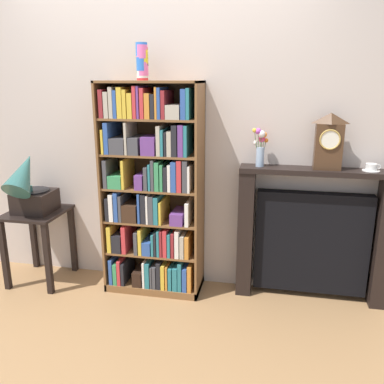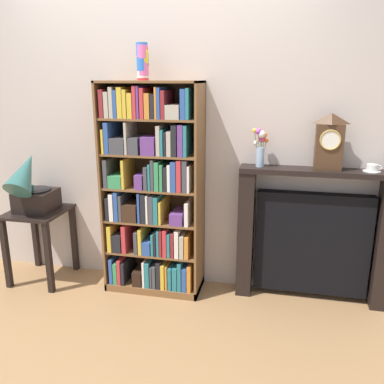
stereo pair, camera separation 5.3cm
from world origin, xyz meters
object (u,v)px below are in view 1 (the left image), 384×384
bookshelf (152,194)px  teacup_with_saucer (371,168)px  cup_stack (142,62)px  flower_vase (260,146)px  fireplace_mantel (312,236)px  mantel_clock (329,141)px  side_table_left (38,229)px  gramophone (29,187)px

bookshelf → teacup_with_saucer: 1.66m
cup_stack → flower_vase: (0.89, 0.06, -0.61)m
fireplace_mantel → flower_vase: size_ratio=3.93×
mantel_clock → side_table_left: bearing=-176.5°
flower_vase → gramophone: bearing=-173.6°
bookshelf → teacup_with_saucer: size_ratio=13.18×
side_table_left → mantel_clock: mantel_clock is taller
mantel_clock → fireplace_mantel: bearing=161.7°
bookshelf → cup_stack: (-0.06, 0.03, 1.01)m
gramophone → mantel_clock: size_ratio=1.35×
bookshelf → mantel_clock: bookshelf is taller
fireplace_mantel → teacup_with_saucer: bearing=-2.7°
side_table_left → gramophone: 0.40m
flower_vase → teacup_with_saucer: bearing=-0.2°
mantel_clock → teacup_with_saucer: 0.36m
side_table_left → teacup_with_saucer: teacup_with_saucer is taller
bookshelf → gramophone: size_ratio=3.06×
cup_stack → gramophone: (-0.95, -0.15, -0.97)m
bookshelf → flower_vase: bookshelf is taller
bookshelf → cup_stack: size_ratio=6.32×
cup_stack → mantel_clock: 1.49m
cup_stack → teacup_with_saucer: cup_stack is taller
gramophone → teacup_with_saucer: bearing=4.4°
cup_stack → gramophone: cup_stack is taller
bookshelf → mantel_clock: 1.40m
flower_vase → teacup_with_saucer: size_ratio=2.27×
side_table_left → cup_stack: bearing=5.2°
bookshelf → side_table_left: 1.07m
cup_stack → gramophone: size_ratio=0.48×
fireplace_mantel → teacup_with_saucer: (0.37, -0.02, 0.57)m
cup_stack → mantel_clock: cup_stack is taller
flower_vase → teacup_with_saucer: flower_vase is taller
gramophone → flower_vase: (1.84, 0.21, 0.36)m
fireplace_mantel → teacup_with_saucer: size_ratio=8.95×
mantel_clock → flower_vase: bearing=179.4°
side_table_left → flower_vase: 2.00m
side_table_left → fireplace_mantel: size_ratio=0.55×
bookshelf → side_table_left: bearing=-176.8°
mantel_clock → teacup_with_saucer: (0.31, 0.00, -0.18)m
teacup_with_saucer → mantel_clock: bearing=-179.5°
side_table_left → teacup_with_saucer: bearing=3.1°
bookshelf → side_table_left: size_ratio=2.69×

